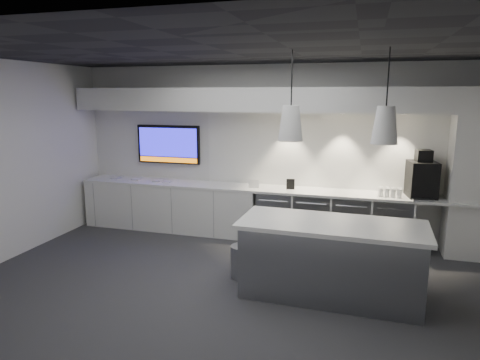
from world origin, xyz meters
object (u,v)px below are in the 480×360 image
(wall_tv, at_px, (169,144))
(coffee_machine, at_px, (422,178))
(island, at_px, (331,259))
(bin, at_px, (242,262))

(wall_tv, xyz_separation_m, coffee_machine, (4.45, -0.25, -0.35))
(wall_tv, distance_m, coffee_machine, 4.47)
(coffee_machine, bearing_deg, island, -130.60)
(bin, bearing_deg, wall_tv, 135.21)
(wall_tv, height_order, island, wall_tv)
(wall_tv, xyz_separation_m, bin, (2.02, -2.01, -1.33))
(bin, relative_size, coffee_machine, 0.61)
(bin, bearing_deg, coffee_machine, 36.00)
(wall_tv, bearing_deg, bin, -44.79)
(wall_tv, height_order, bin, wall_tv)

